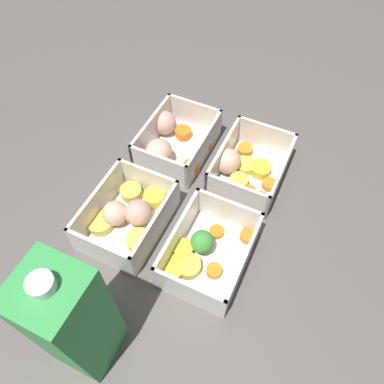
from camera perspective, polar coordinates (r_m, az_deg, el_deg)
The scene contains 6 objects.
ground_plane at distance 0.59m, azimuth -0.00°, elevation -1.10°, with size 4.00×4.00×0.00m, color #56514C.
container_near_left at distance 0.64m, azimuth -3.06°, elevation 7.66°, with size 0.14×0.12×0.06m.
container_near_right at distance 0.56m, azimuth -9.72°, elevation -3.52°, with size 0.15×0.12×0.06m.
container_far_left at distance 0.61m, azimuth 8.17°, elevation 3.63°, with size 0.14×0.12×0.06m.
container_far_right at distance 0.53m, azimuth 1.82°, elevation -9.21°, with size 0.14×0.12×0.06m.
juice_carton at distance 0.43m, azimuth -17.73°, elevation -18.25°, with size 0.07×0.07×0.20m.
Camera 1 is at (0.30, 0.14, 0.49)m, focal length 35.00 mm.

